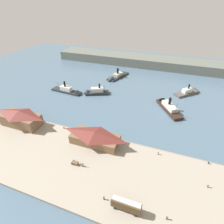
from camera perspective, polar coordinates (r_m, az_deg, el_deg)
The scene contains 20 objects.
ground_plane at distance 89.60m, azimuth -2.70°, elevation -6.48°, with size 320.00×320.00×0.00m, color slate.
quay_promenade at distance 75.17m, azimuth -9.45°, elevation -16.04°, with size 110.00×36.00×1.20m, color #9E9384.
seawall_edge at distance 86.76m, azimuth -3.64°, elevation -7.63°, with size 110.00×0.80×1.00m, color gray.
ferry_shed_central_terminal at distance 101.30m, azimuth -27.05°, elevation -1.62°, with size 20.45×9.35×8.32m.
ferry_shed_east_terminal at distance 80.53m, azimuth -5.43°, elevation -7.95°, with size 21.82×9.58×6.09m.
street_tram at distance 61.14m, azimuth 4.52°, elevation -27.28°, with size 9.29×2.40×4.41m.
horse_cart at distance 73.83m, azimuth -10.97°, elevation -15.63°, with size 5.54×1.58×1.87m.
pedestrian_standing_center at distance 63.31m, azimuth 17.02°, elevation -29.42°, with size 0.41×0.41×1.66m.
pedestrian_walking_west at distance 78.82m, azimuth 14.44°, elevation -12.53°, with size 0.39×0.39×1.59m.
pedestrian_near_west_shed at distance 74.40m, azimuth 28.16°, elevation -19.98°, with size 0.38×0.38×1.55m.
pedestrian_walking_east at distance 64.24m, azimuth -2.60°, elevation -25.57°, with size 0.43×0.43×1.74m.
mooring_post_center_west at distance 82.56m, azimuth 28.32°, elevation -14.03°, with size 0.44×0.44×0.90m, color black.
mooring_post_east at distance 81.37m, azimuth 3.99°, elevation -9.85°, with size 0.44×0.44×0.90m, color black.
mooring_post_center_east at distance 92.84m, azimuth -15.00°, elevation -4.86°, with size 0.44×0.44×0.90m, color black.
ferry_moored_east at distance 112.72m, azimuth 17.01°, elevation 1.88°, with size 18.02×23.21×10.04m.
ferry_outer_harbor at distance 129.06m, azimuth -13.17°, elevation 6.45°, with size 24.79×7.07×9.52m.
ferry_mid_harbor at distance 149.57m, azimuth 1.10°, elevation 10.99°, with size 13.05×25.41×9.95m.
ferry_moored_west at distance 136.03m, azimuth 23.38°, elevation 5.91°, with size 17.85×18.36×8.84m.
ferry_near_quay at distance 124.62m, azimuth -5.59°, elevation 6.36°, with size 18.25×11.96×9.17m.
far_headland at distance 183.46m, azimuth 11.12°, elevation 15.52°, with size 180.00×24.00×8.00m, color #60665B.
Camera 1 is at (28.06, -63.49, 56.65)m, focal length 28.81 mm.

